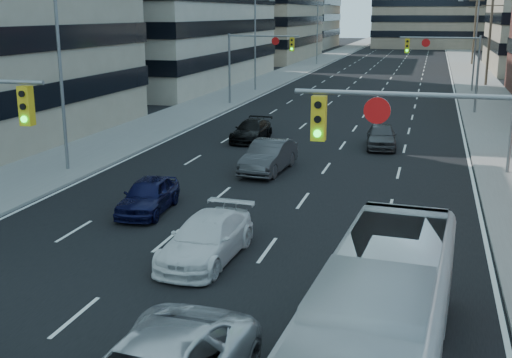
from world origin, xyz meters
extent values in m
cube|color=black|center=(0.00, 130.00, 0.01)|extent=(18.00, 300.00, 0.02)
cube|color=slate|center=(-11.50, 130.00, 0.07)|extent=(5.00, 300.00, 0.15)
cube|color=slate|center=(11.50, 130.00, 0.07)|extent=(5.00, 300.00, 0.15)
cube|color=gray|center=(-24.00, 100.00, 8.00)|extent=(20.00, 30.00, 16.00)
cube|color=#ADA089|center=(-28.00, 140.00, 10.00)|extent=(24.00, 24.00, 20.00)
cube|color=gold|center=(-4.10, 8.00, 5.15)|extent=(0.35, 0.28, 1.10)
cylinder|color=black|center=(-4.10, 7.84, 5.50)|extent=(0.18, 0.06, 0.18)
cylinder|color=black|center=(-4.10, 7.84, 5.15)|extent=(0.18, 0.06, 0.18)
cylinder|color=#0CE526|center=(-4.10, 7.84, 4.80)|extent=(0.18, 0.06, 0.18)
cylinder|color=slate|center=(6.75, 8.00, 5.80)|extent=(6.50, 0.12, 0.12)
cube|color=gold|center=(4.10, 8.00, 5.15)|extent=(0.35, 0.28, 1.10)
cylinder|color=black|center=(4.10, 7.84, 5.50)|extent=(0.18, 0.06, 0.18)
cylinder|color=black|center=(4.10, 7.84, 5.15)|extent=(0.18, 0.06, 0.18)
cylinder|color=#0CE526|center=(4.10, 7.84, 4.80)|extent=(0.18, 0.06, 0.18)
cylinder|color=white|center=(5.50, 7.97, 5.40)|extent=(0.64, 0.06, 0.64)
cylinder|color=slate|center=(-10.00, 45.00, 3.00)|extent=(0.18, 0.18, 6.00)
cylinder|color=slate|center=(-7.00, 45.00, 5.80)|extent=(6.00, 0.12, 0.12)
cube|color=gold|center=(-4.60, 45.00, 5.15)|extent=(0.35, 0.28, 1.10)
cylinder|color=black|center=(-4.60, 44.84, 5.50)|extent=(0.18, 0.06, 0.18)
cylinder|color=black|center=(-4.60, 44.84, 5.15)|extent=(0.18, 0.06, 0.18)
cylinder|color=#0CE526|center=(-4.60, 44.84, 4.80)|extent=(0.18, 0.06, 0.18)
cylinder|color=white|center=(-6.00, 44.97, 5.40)|extent=(0.64, 0.06, 0.64)
cylinder|color=slate|center=(10.00, 45.00, 3.00)|extent=(0.18, 0.18, 6.00)
cylinder|color=slate|center=(7.00, 45.00, 5.80)|extent=(6.00, 0.12, 0.12)
cube|color=gold|center=(4.60, 45.00, 5.15)|extent=(0.35, 0.28, 1.10)
cylinder|color=black|center=(4.60, 44.84, 5.50)|extent=(0.18, 0.06, 0.18)
cylinder|color=black|center=(4.60, 44.84, 5.15)|extent=(0.18, 0.06, 0.18)
cylinder|color=#0CE526|center=(4.60, 44.84, 4.80)|extent=(0.18, 0.06, 0.18)
cylinder|color=white|center=(6.00, 44.97, 5.40)|extent=(0.64, 0.06, 0.64)
cylinder|color=#4C3D2D|center=(12.20, 66.00, 5.50)|extent=(0.28, 0.28, 11.00)
cube|color=#4C3D2D|center=(12.20, 66.00, 8.40)|extent=(2.20, 0.10, 0.10)
cylinder|color=#4C3D2D|center=(12.20, 96.00, 5.50)|extent=(0.28, 0.28, 11.00)
cube|color=#4C3D2D|center=(12.20, 96.00, 9.40)|extent=(2.20, 0.10, 0.10)
cube|color=#4C3D2D|center=(12.20, 96.00, 8.40)|extent=(2.20, 0.10, 0.10)
cylinder|color=slate|center=(-10.50, 20.00, 4.50)|extent=(0.16, 0.16, 9.00)
cylinder|color=slate|center=(-10.50, 55.00, 4.50)|extent=(0.16, 0.16, 9.00)
cylinder|color=slate|center=(-9.60, 55.00, 8.90)|extent=(1.80, 0.10, 0.10)
cube|color=slate|center=(-8.80, 55.00, 8.82)|extent=(0.50, 0.22, 0.14)
cylinder|color=slate|center=(-10.50, 90.00, 4.50)|extent=(0.16, 0.16, 9.00)
cylinder|color=slate|center=(-9.60, 90.00, 8.90)|extent=(1.80, 0.10, 0.10)
cube|color=slate|center=(-8.80, 90.00, 8.82)|extent=(0.50, 0.22, 0.14)
cylinder|color=slate|center=(10.50, 60.00, 4.50)|extent=(0.16, 0.16, 9.00)
cube|color=slate|center=(8.80, 60.00, 8.82)|extent=(0.50, 0.22, 0.14)
imported|color=silver|center=(0.12, 10.74, 0.70)|extent=(2.21, 4.92, 1.40)
imported|color=silver|center=(6.00, 4.45, 1.46)|extent=(3.15, 10.63, 2.92)
imported|color=black|center=(-3.78, 14.87, 0.69)|extent=(1.96, 4.17, 1.38)
imported|color=#353538|center=(-0.86, 22.59, 0.78)|extent=(2.02, 4.82, 1.55)
imported|color=black|center=(-3.83, 29.99, 0.64)|extent=(1.88, 4.44, 1.28)
imported|color=#3A3A3D|center=(4.04, 29.98, 0.71)|extent=(2.03, 4.29, 1.42)
camera|label=1|loc=(6.73, -7.37, 7.64)|focal=45.00mm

